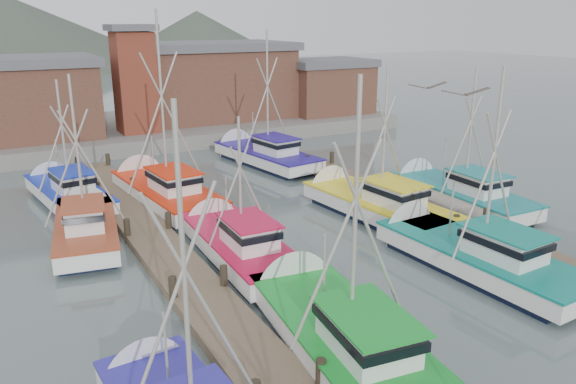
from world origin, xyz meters
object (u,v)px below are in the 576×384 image
boat_12 (162,190)px  boat_4 (338,333)px  boat_8 (236,243)px  lookout_tower (135,78)px

boat_12 → boat_4: bearing=-94.7°
boat_8 → lookout_tower: bearing=86.4°
lookout_tower → boat_8: bearing=-95.0°
boat_8 → boat_12: bearing=94.5°
lookout_tower → boat_4: bearing=-94.0°
boat_4 → boat_8: bearing=95.6°
boat_4 → boat_8: 8.42m
boat_4 → lookout_tower: bearing=92.7°
boat_4 → boat_12: bearing=97.8°
boat_8 → boat_4: bearing=-89.6°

